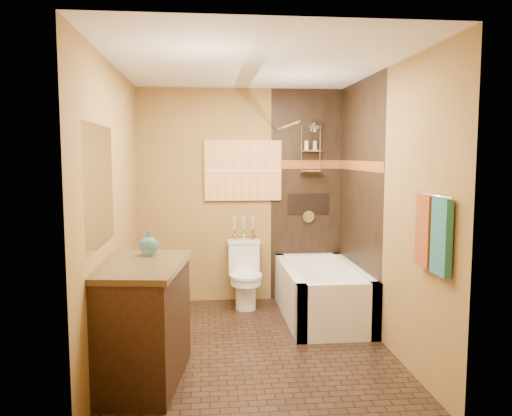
{
  "coord_description": "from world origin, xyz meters",
  "views": [
    {
      "loc": [
        -0.41,
        -4.35,
        1.72
      ],
      "look_at": [
        0.06,
        0.4,
        1.22
      ],
      "focal_mm": 35.0,
      "sensor_mm": 36.0,
      "label": 1
    }
  ],
  "objects": [
    {
      "name": "shower_fixtures",
      "position": [
        0.8,
        1.38,
        1.67
      ],
      "size": [
        0.24,
        0.33,
        1.16
      ],
      "color": "silver",
      "rests_on": "floor"
    },
    {
      "name": "towel_teal",
      "position": [
        1.16,
        -1.18,
        1.18
      ],
      "size": [
        0.05,
        0.22,
        0.52
      ],
      "primitive_type": "cube",
      "color": "#206C67",
      "rests_on": "towel_bar"
    },
    {
      "name": "toilet",
      "position": [
        0.02,
        1.22,
        0.38
      ],
      "size": [
        0.38,
        0.56,
        0.74
      ],
      "rotation": [
        0.0,
        0.0,
        -0.02
      ],
      "color": "white",
      "rests_on": "floor"
    },
    {
      "name": "sunset_painting",
      "position": [
        0.02,
        1.48,
        1.55
      ],
      "size": [
        0.9,
        0.04,
        0.7
      ],
      "primitive_type": "cube",
      "color": "orange",
      "rests_on": "wall_back"
    },
    {
      "name": "vanity_mirror",
      "position": [
        -1.19,
        -0.6,
        1.5
      ],
      "size": [
        0.01,
        1.0,
        0.9
      ],
      "primitive_type": "cube",
      "color": "white",
      "rests_on": "wall_left"
    },
    {
      "name": "vanity",
      "position": [
        -0.92,
        -0.6,
        0.46
      ],
      "size": [
        0.77,
        1.12,
        0.92
      ],
      "rotation": [
        0.0,
        0.0,
        -0.13
      ],
      "color": "black",
      "rests_on": "floor"
    },
    {
      "name": "alcove_tile_right",
      "position": [
        1.19,
        0.75,
        1.25
      ],
      "size": [
        0.01,
        1.5,
        2.5
      ],
      "primitive_type": "cube",
      "color": "black",
      "rests_on": "wall_right"
    },
    {
      "name": "mosaic_band_back",
      "position": [
        0.78,
        1.48,
        1.62
      ],
      "size": [
        0.85,
        0.01,
        0.1
      ],
      "primitive_type": "cube",
      "color": "maroon",
      "rests_on": "alcove_tile_back"
    },
    {
      "name": "floor",
      "position": [
        0.0,
        0.0,
        0.0
      ],
      "size": [
        3.0,
        3.0,
        0.0
      ],
      "primitive_type": "plane",
      "color": "black",
      "rests_on": "ground"
    },
    {
      "name": "bud_vases",
      "position": [
        0.02,
        1.39,
        0.89
      ],
      "size": [
        0.27,
        0.06,
        0.27
      ],
      "color": "gold",
      "rests_on": "toilet"
    },
    {
      "name": "alcove_niche",
      "position": [
        0.8,
        1.48,
        1.15
      ],
      "size": [
        0.5,
        0.01,
        0.25
      ],
      "primitive_type": "cube",
      "color": "black",
      "rests_on": "alcove_tile_back"
    },
    {
      "name": "wall_front",
      "position": [
        0.0,
        -1.5,
        1.25
      ],
      "size": [
        2.4,
        0.02,
        2.5
      ],
      "primitive_type": "cube",
      "color": "olive",
      "rests_on": "floor"
    },
    {
      "name": "towel_bar",
      "position": [
        1.15,
        -1.05,
        1.45
      ],
      "size": [
        0.02,
        0.55,
        0.02
      ],
      "primitive_type": "cylinder",
      "rotation": [
        1.57,
        0.0,
        0.0
      ],
      "color": "silver",
      "rests_on": "wall_right"
    },
    {
      "name": "wall_left",
      "position": [
        -1.2,
        0.0,
        1.25
      ],
      "size": [
        0.02,
        3.0,
        2.5
      ],
      "primitive_type": "cube",
      "color": "olive",
      "rests_on": "floor"
    },
    {
      "name": "wall_right",
      "position": [
        1.2,
        0.0,
        1.25
      ],
      "size": [
        0.02,
        3.0,
        2.5
      ],
      "primitive_type": "cube",
      "color": "olive",
      "rests_on": "floor"
    },
    {
      "name": "mosaic_band_right",
      "position": [
        1.18,
        0.75,
        1.62
      ],
      "size": [
        0.01,
        1.5,
        0.1
      ],
      "primitive_type": "cube",
      "color": "maroon",
      "rests_on": "alcove_tile_right"
    },
    {
      "name": "wall_back",
      "position": [
        0.0,
        1.5,
        1.25
      ],
      "size": [
        2.4,
        0.02,
        2.5
      ],
      "primitive_type": "cube",
      "color": "olive",
      "rests_on": "floor"
    },
    {
      "name": "alcove_tile_back",
      "position": [
        0.78,
        1.49,
        1.25
      ],
      "size": [
        0.85,
        0.01,
        2.5
      ],
      "primitive_type": "cube",
      "color": "black",
      "rests_on": "wall_back"
    },
    {
      "name": "towel_rust",
      "position": [
        1.16,
        -0.92,
        1.18
      ],
      "size": [
        0.05,
        0.22,
        0.52
      ],
      "primitive_type": "cube",
      "color": "maroon",
      "rests_on": "towel_bar"
    },
    {
      "name": "bathtub",
      "position": [
        0.8,
        0.75,
        0.22
      ],
      "size": [
        0.8,
        1.5,
        0.55
      ],
      "color": "white",
      "rests_on": "floor"
    },
    {
      "name": "ceiling",
      "position": [
        0.0,
        0.0,
        2.5
      ],
      "size": [
        3.0,
        3.0,
        0.0
      ],
      "primitive_type": "plane",
      "color": "silver",
      "rests_on": "wall_back"
    },
    {
      "name": "teal_bottle",
      "position": [
        -0.87,
        -0.33,
        1.02
      ],
      "size": [
        0.18,
        0.18,
        0.24
      ],
      "primitive_type": null,
      "rotation": [
        0.0,
        0.0,
        0.18
      ],
      "color": "#27776B",
      "rests_on": "vanity"
    },
    {
      "name": "curtain_rod",
      "position": [
        0.4,
        0.75,
        2.02
      ],
      "size": [
        0.03,
        1.55,
        0.03
      ],
      "primitive_type": "cylinder",
      "rotation": [
        1.57,
        0.0,
        0.0
      ],
      "color": "silver",
      "rests_on": "wall_back"
    }
  ]
}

